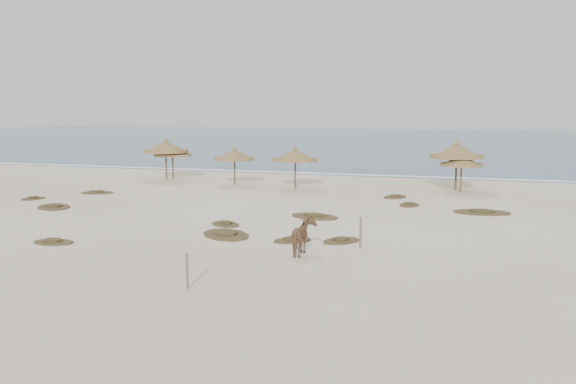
# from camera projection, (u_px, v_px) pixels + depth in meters

# --- Properties ---
(ground) EXTENTS (160.00, 160.00, 0.00)m
(ground) POSITION_uv_depth(u_px,v_px,m) (199.00, 238.00, 26.59)
(ground) COLOR beige
(ground) RESTS_ON ground
(ocean) EXTENTS (200.00, 100.00, 0.01)m
(ocean) POSITION_uv_depth(u_px,v_px,m) (412.00, 142.00, 97.49)
(ocean) COLOR navy
(ocean) RESTS_ON ground
(foam_line) EXTENTS (70.00, 0.60, 0.01)m
(foam_line) POSITION_uv_depth(u_px,v_px,m) (340.00, 174.00, 51.17)
(foam_line) COLOR white
(foam_line) RESTS_ON ground
(palapa_0) EXTENTS (3.80, 3.80, 3.06)m
(palapa_0) POSITION_uv_depth(u_px,v_px,m) (166.00, 147.00, 47.31)
(palapa_0) COLOR brown
(palapa_0) RESTS_ON ground
(palapa_1) EXTENTS (2.93, 2.93, 2.66)m
(palapa_1) POSITION_uv_depth(u_px,v_px,m) (173.00, 151.00, 47.56)
(palapa_1) COLOR brown
(palapa_1) RESTS_ON ground
(palapa_2) EXTENTS (3.19, 3.19, 2.64)m
(palapa_2) POSITION_uv_depth(u_px,v_px,m) (234.00, 155.00, 44.14)
(palapa_2) COLOR brown
(palapa_2) RESTS_ON ground
(palapa_3) EXTENTS (3.41, 3.41, 2.79)m
(palapa_3) POSITION_uv_depth(u_px,v_px,m) (295.00, 156.00, 42.19)
(palapa_3) COLOR brown
(palapa_3) RESTS_ON ground
(palapa_4) EXTENTS (4.07, 4.07, 3.22)m
(palapa_4) POSITION_uv_depth(u_px,v_px,m) (457.00, 152.00, 41.26)
(palapa_4) COLOR brown
(palapa_4) RESTS_ON ground
(palapa_5) EXTENTS (3.00, 3.00, 2.54)m
(palapa_5) POSITION_uv_depth(u_px,v_px,m) (462.00, 161.00, 40.38)
(palapa_5) COLOR brown
(palapa_5) RESTS_ON ground
(horse) EXTENTS (0.85, 1.67, 1.37)m
(horse) POSITION_uv_depth(u_px,v_px,m) (303.00, 237.00, 23.39)
(horse) COLOR brown
(horse) RESTS_ON ground
(fence_post_near) EXTENTS (0.09, 0.09, 1.08)m
(fence_post_near) POSITION_uv_depth(u_px,v_px,m) (187.00, 271.00, 19.13)
(fence_post_near) COLOR #68604E
(fence_post_near) RESTS_ON ground
(fence_post_far) EXTENTS (0.10, 0.10, 1.22)m
(fence_post_far) POSITION_uv_depth(u_px,v_px,m) (360.00, 233.00, 24.52)
(fence_post_far) COLOR #68604E
(fence_post_far) RESTS_ON ground
(scrub_1) EXTENTS (3.00, 3.03, 0.16)m
(scrub_1) POSITION_uv_depth(u_px,v_px,m) (54.00, 207.00, 34.46)
(scrub_1) COLOR brown
(scrub_1) RESTS_ON ground
(scrub_2) EXTENTS (2.07, 2.01, 0.16)m
(scrub_2) POSITION_uv_depth(u_px,v_px,m) (225.00, 224.00, 29.44)
(scrub_2) COLOR brown
(scrub_2) RESTS_ON ground
(scrub_3) EXTENTS (3.09, 2.58, 0.16)m
(scrub_3) POSITION_uv_depth(u_px,v_px,m) (314.00, 216.00, 31.48)
(scrub_3) COLOR brown
(scrub_3) RESTS_ON ground
(scrub_4) EXTENTS (1.95, 2.11, 0.16)m
(scrub_4) POSITION_uv_depth(u_px,v_px,m) (341.00, 240.00, 25.81)
(scrub_4) COLOR brown
(scrub_4) RESTS_ON ground
(scrub_5) EXTENTS (3.05, 2.10, 0.16)m
(scrub_5) POSITION_uv_depth(u_px,v_px,m) (482.00, 212.00, 32.71)
(scrub_5) COLOR brown
(scrub_5) RESTS_ON ground
(scrub_6) EXTENTS (2.33, 1.82, 0.16)m
(scrub_6) POSITION_uv_depth(u_px,v_px,m) (97.00, 192.00, 40.10)
(scrub_6) COLOR brown
(scrub_6) RESTS_ON ground
(scrub_7) EXTENTS (1.21, 1.76, 0.16)m
(scrub_7) POSITION_uv_depth(u_px,v_px,m) (409.00, 205.00, 35.13)
(scrub_7) COLOR brown
(scrub_7) RESTS_ON ground
(scrub_8) EXTENTS (1.38, 1.75, 0.16)m
(scrub_8) POSITION_uv_depth(u_px,v_px,m) (33.00, 198.00, 37.54)
(scrub_8) COLOR brown
(scrub_8) RESTS_ON ground
(scrub_9) EXTENTS (3.24, 3.30, 0.16)m
(scrub_9) POSITION_uv_depth(u_px,v_px,m) (226.00, 234.00, 27.04)
(scrub_9) COLOR brown
(scrub_9) RESTS_ON ground
(scrub_10) EXTENTS (1.69, 2.12, 0.16)m
(scrub_10) POSITION_uv_depth(u_px,v_px,m) (395.00, 197.00, 38.23)
(scrub_10) COLOR brown
(scrub_10) RESTS_ON ground
(scrub_11) EXTENTS (1.80, 1.21, 0.16)m
(scrub_11) POSITION_uv_depth(u_px,v_px,m) (53.00, 242.00, 25.57)
(scrub_11) COLOR brown
(scrub_11) RESTS_ON ground
(scrub_12) EXTENTS (1.93, 1.99, 0.16)m
(scrub_12) POSITION_uv_depth(u_px,v_px,m) (292.00, 240.00, 25.92)
(scrub_12) COLOR brown
(scrub_12) RESTS_ON ground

